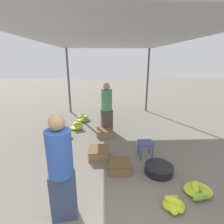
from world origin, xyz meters
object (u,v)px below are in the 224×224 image
at_px(banana_pile_left_1, 77,126).
at_px(banana_pile_right_1, 199,190).
at_px(banana_pile_right_0, 173,204).
at_px(banana_pile_left_0, 83,119).
at_px(crate_near, 105,132).
at_px(shopper_walking_mid, 107,107).
at_px(stool, 146,145).
at_px(basin_black, 159,169).
at_px(vendor_foreground, 61,168).
at_px(crate_far, 119,166).
at_px(banana_pile_left_2, 64,135).
at_px(crate_mid, 99,153).

bearing_deg(banana_pile_left_1, banana_pile_right_1, -50.37).
distance_m(banana_pile_left_1, banana_pile_right_0, 3.89).
bearing_deg(banana_pile_left_0, crate_near, -58.21).
bearing_deg(banana_pile_right_1, banana_pile_right_0, -154.24).
bearing_deg(shopper_walking_mid, stool, -61.07).
height_order(stool, shopper_walking_mid, shopper_walking_mid).
bearing_deg(basin_black, shopper_walking_mid, 114.87).
height_order(basin_black, banana_pile_right_0, banana_pile_right_0).
bearing_deg(banana_pile_left_0, basin_black, -59.55).
bearing_deg(vendor_foreground, shopper_walking_mid, 77.91).
bearing_deg(vendor_foreground, banana_pile_right_0, 2.95).
xyz_separation_m(crate_near, crate_far, (0.30, -1.84, 0.01)).
distance_m(banana_pile_right_1, crate_near, 3.04).
relative_size(banana_pile_right_0, crate_far, 0.94).
distance_m(banana_pile_left_2, crate_near, 1.22).
bearing_deg(crate_near, banana_pile_right_1, -57.75).
relative_size(stool, banana_pile_right_0, 0.93).
xyz_separation_m(basin_black, banana_pile_right_1, (0.51, -0.62, -0.02)).
bearing_deg(banana_pile_left_2, banana_pile_right_1, -40.04).
height_order(banana_pile_left_1, banana_pile_right_1, banana_pile_left_1).
bearing_deg(shopper_walking_mid, crate_near, -106.26).
relative_size(banana_pile_left_0, shopper_walking_mid, 0.33).
bearing_deg(vendor_foreground, crate_mid, 74.38).
height_order(banana_pile_right_1, crate_far, crate_far).
distance_m(banana_pile_left_1, banana_pile_right_1, 4.00).
height_order(crate_mid, crate_far, crate_mid).
distance_m(vendor_foreground, basin_black, 2.10).
xyz_separation_m(crate_mid, crate_far, (0.44, -0.57, -0.01)).
bearing_deg(crate_far, banana_pile_right_0, -52.65).
xyz_separation_m(banana_pile_left_2, shopper_walking_mid, (1.29, 0.46, 0.72)).
relative_size(banana_pile_left_1, crate_mid, 0.96).
distance_m(banana_pile_left_2, crate_far, 2.24).
height_order(vendor_foreground, stool, vendor_foreground).
distance_m(stool, banana_pile_right_0, 1.53).
xyz_separation_m(banana_pile_right_0, banana_pile_right_1, (0.56, 0.27, -0.00)).
bearing_deg(crate_far, crate_near, 99.18).
distance_m(banana_pile_left_0, shopper_walking_mid, 1.57).
bearing_deg(crate_mid, banana_pile_left_0, 104.60).
bearing_deg(banana_pile_left_2, vendor_foreground, -77.55).
relative_size(banana_pile_left_2, crate_near, 0.90).
bearing_deg(crate_far, banana_pile_right_1, -28.78).
relative_size(vendor_foreground, banana_pile_right_1, 3.09).
bearing_deg(banana_pile_left_0, shopper_walking_mid, -49.70).
bearing_deg(banana_pile_left_1, crate_mid, -66.23).
height_order(banana_pile_right_1, crate_mid, crate_mid).
height_order(basin_black, crate_near, crate_near).
bearing_deg(stool, banana_pile_right_0, -86.26).
height_order(banana_pile_left_1, banana_pile_right_0, banana_pile_left_1).
bearing_deg(banana_pile_left_0, vendor_foreground, -87.11).
xyz_separation_m(crate_far, shopper_walking_mid, (-0.22, 2.11, 0.72)).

